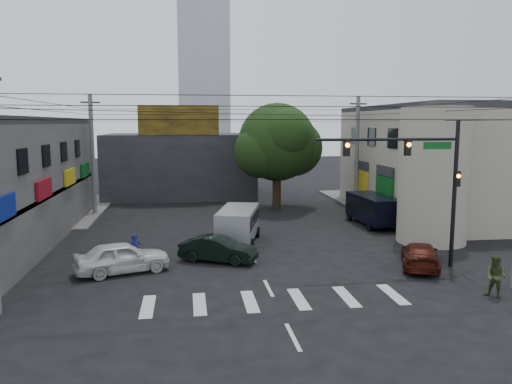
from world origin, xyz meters
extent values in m
plane|color=black|center=(0.00, 0.00, 0.00)|extent=(160.00, 160.00, 0.00)
cube|color=#514F4C|center=(-18.00, 18.00, 0.07)|extent=(16.00, 16.00, 0.15)
cube|color=#514F4C|center=(18.00, 18.00, 0.07)|extent=(16.00, 16.00, 0.15)
cube|color=#A0957F|center=(18.00, 13.00, 4.00)|extent=(14.00, 18.00, 8.00)
cylinder|color=#A0957F|center=(11.00, 4.00, 4.00)|extent=(4.00, 4.00, 8.00)
cube|color=#232326|center=(-4.00, 26.00, 3.00)|extent=(14.00, 10.00, 6.00)
cube|color=olive|center=(-4.00, 21.10, 7.30)|extent=(7.00, 0.30, 2.60)
cube|color=silver|center=(0.00, 70.00, 22.00)|extent=(9.00, 9.00, 44.00)
cylinder|color=black|center=(4.00, 17.00, 2.20)|extent=(0.70, 0.70, 4.40)
sphere|color=black|center=(4.00, 17.00, 5.50)|extent=(6.40, 6.40, 6.40)
cylinder|color=black|center=(9.50, -1.00, 3.60)|extent=(0.20, 0.20, 7.20)
cylinder|color=black|center=(6.00, -1.00, 6.30)|extent=(7.00, 0.14, 0.14)
cube|color=black|center=(7.00, -1.00, 5.90)|extent=(0.28, 0.22, 0.75)
cube|color=black|center=(4.00, -1.00, 5.90)|extent=(0.28, 0.22, 0.75)
sphere|color=orange|center=(7.00, -1.14, 6.05)|extent=(0.20, 0.20, 0.20)
sphere|color=orange|center=(4.00, -1.14, 6.05)|extent=(0.20, 0.20, 0.20)
cube|color=#0B5317|center=(8.50, -1.00, 6.00)|extent=(1.40, 0.06, 0.35)
cylinder|color=#59595B|center=(-10.50, 16.00, 4.60)|extent=(0.32, 0.32, 9.20)
cylinder|color=#59595B|center=(10.50, 16.00, 4.60)|extent=(0.32, 0.32, 9.20)
imported|color=black|center=(-1.87, 1.48, 0.65)|extent=(4.37, 5.01, 1.31)
imported|color=silver|center=(-6.50, 0.22, 0.75)|extent=(4.45, 5.48, 1.50)
imported|color=#3E1008|center=(7.93, -0.90, 0.61)|extent=(4.68, 5.42, 1.22)
imported|color=#161A4E|center=(-6.00, 1.24, 0.81)|extent=(0.88, 0.82, 1.62)
imported|color=#35401D|center=(8.96, -5.43, 0.88)|extent=(1.50, 1.49, 1.76)
camera|label=1|loc=(-3.41, -23.45, 7.08)|focal=35.00mm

